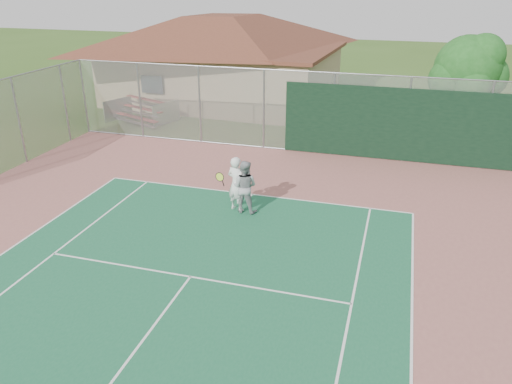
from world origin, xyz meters
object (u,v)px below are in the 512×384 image
at_px(clubhouse, 223,50).
at_px(tree, 469,71).
at_px(player_grey_back, 245,187).
at_px(bleachers, 141,111).
at_px(player_white_front, 236,184).

height_order(clubhouse, tree, clubhouse).
xyz_separation_m(clubhouse, tree, (13.29, -4.25, 0.16)).
height_order(tree, player_grey_back, tree).
height_order(bleachers, player_white_front, player_white_front).
height_order(player_white_front, player_grey_back, player_white_front).
bearing_deg(tree, player_grey_back, -125.08).
bearing_deg(clubhouse, bleachers, -110.80).
distance_m(clubhouse, tree, 13.95).
xyz_separation_m(tree, player_grey_back, (-7.31, -10.41, -2.32)).
bearing_deg(player_grey_back, player_white_front, -1.71).
bearing_deg(bleachers, player_white_front, -25.32).
relative_size(clubhouse, tree, 2.95).
xyz_separation_m(player_white_front, player_grey_back, (0.29, -0.02, -0.05)).
bearing_deg(player_white_front, clubhouse, -47.28).
relative_size(tree, player_grey_back, 2.78).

